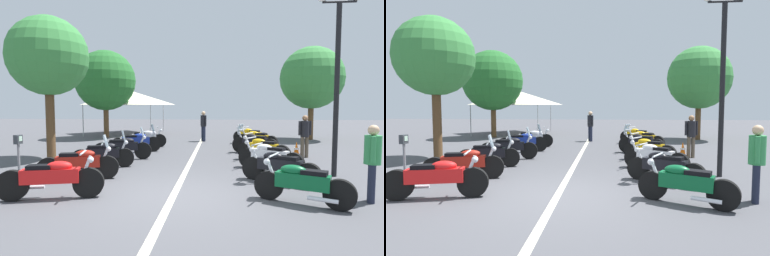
# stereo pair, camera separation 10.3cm
# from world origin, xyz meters

# --- Properties ---
(ground_plane) EXTENTS (80.00, 80.00, 0.00)m
(ground_plane) POSITION_xyz_m (0.00, 0.00, 0.00)
(ground_plane) COLOR #4C4C51
(lane_centre_stripe) EXTENTS (19.82, 0.16, 0.01)m
(lane_centre_stripe) POSITION_xyz_m (4.53, 0.00, 0.00)
(lane_centre_stripe) COLOR beige
(lane_centre_stripe) RESTS_ON ground_plane
(motorcycle_left_row_0) EXTENTS (0.81, 2.16, 1.01)m
(motorcycle_left_row_0) POSITION_xyz_m (-0.49, 2.53, 0.46)
(motorcycle_left_row_0) COLOR black
(motorcycle_left_row_0) RESTS_ON ground_plane
(motorcycle_left_row_1) EXTENTS (0.84, 2.07, 1.21)m
(motorcycle_left_row_1) POSITION_xyz_m (1.23, 2.73, 0.47)
(motorcycle_left_row_1) COLOR black
(motorcycle_left_row_1) RESTS_ON ground_plane
(motorcycle_left_row_2) EXTENTS (0.81, 1.94, 1.20)m
(motorcycle_left_row_2) POSITION_xyz_m (2.88, 2.69, 0.46)
(motorcycle_left_row_2) COLOR black
(motorcycle_left_row_2) RESTS_ON ground_plane
(motorcycle_left_row_3) EXTENTS (0.69, 2.15, 1.21)m
(motorcycle_left_row_3) POSITION_xyz_m (4.45, 2.55, 0.47)
(motorcycle_left_row_3) COLOR black
(motorcycle_left_row_3) RESTS_ON ground_plane
(motorcycle_left_row_4) EXTENTS (1.01, 2.05, 1.22)m
(motorcycle_left_row_4) POSITION_xyz_m (6.23, 2.52, 0.47)
(motorcycle_left_row_4) COLOR black
(motorcycle_left_row_4) RESTS_ON ground_plane
(motorcycle_left_row_5) EXTENTS (0.79, 2.12, 1.00)m
(motorcycle_left_row_5) POSITION_xyz_m (7.87, 2.58, 0.46)
(motorcycle_left_row_5) COLOR black
(motorcycle_left_row_5) RESTS_ON ground_plane
(motorcycle_right_row_0) EXTENTS (1.06, 1.83, 0.98)m
(motorcycle_right_row_0) POSITION_xyz_m (-0.39, -2.66, 0.44)
(motorcycle_right_row_0) COLOR black
(motorcycle_right_row_0) RESTS_ON ground_plane
(motorcycle_right_row_1) EXTENTS (1.24, 1.83, 0.99)m
(motorcycle_right_row_1) POSITION_xyz_m (1.30, -2.54, 0.45)
(motorcycle_right_row_1) COLOR black
(motorcycle_right_row_1) RESTS_ON ground_plane
(motorcycle_right_row_2) EXTENTS (1.35, 1.83, 1.00)m
(motorcycle_right_row_2) POSITION_xyz_m (2.88, -2.55, 0.46)
(motorcycle_right_row_2) COLOR black
(motorcycle_right_row_2) RESTS_ON ground_plane
(motorcycle_right_row_3) EXTENTS (1.21, 1.76, 1.01)m
(motorcycle_right_row_3) POSITION_xyz_m (4.44, -2.58, 0.46)
(motorcycle_right_row_3) COLOR black
(motorcycle_right_row_3) RESTS_ON ground_plane
(motorcycle_right_row_4) EXTENTS (1.15, 1.84, 1.23)m
(motorcycle_right_row_4) POSITION_xyz_m (6.22, -2.48, 0.48)
(motorcycle_right_row_4) COLOR black
(motorcycle_right_row_4) RESTS_ON ground_plane
(motorcycle_right_row_5) EXTENTS (1.27, 1.81, 1.01)m
(motorcycle_right_row_5) POSITION_xyz_m (7.88, -2.78, 0.46)
(motorcycle_right_row_5) COLOR black
(motorcycle_right_row_5) RESTS_ON ground_plane
(motorcycle_right_row_6) EXTENTS (1.38, 1.78, 1.01)m
(motorcycle_right_row_6) POSITION_xyz_m (9.48, -2.66, 0.46)
(motorcycle_right_row_6) COLOR black
(motorcycle_right_row_6) RESTS_ON ground_plane
(street_lamp_twin_globe) EXTENTS (0.32, 1.22, 5.16)m
(street_lamp_twin_globe) POSITION_xyz_m (2.25, -4.26, 3.50)
(street_lamp_twin_globe) COLOR black
(street_lamp_twin_globe) RESTS_ON ground_plane
(parking_meter) EXTENTS (0.19, 0.14, 1.29)m
(parking_meter) POSITION_xyz_m (0.34, 3.83, 0.90)
(parking_meter) COLOR slate
(parking_meter) RESTS_ON ground_plane
(traffic_cone_1) EXTENTS (0.36, 0.36, 0.61)m
(traffic_cone_1) POSITION_xyz_m (5.51, -4.02, 0.29)
(traffic_cone_1) COLOR orange
(traffic_cone_1) RESTS_ON ground_plane
(bystander_0) EXTENTS (0.49, 0.32, 1.60)m
(bystander_0) POSITION_xyz_m (-0.11, -4.14, 0.93)
(bystander_0) COLOR #1E2338
(bystander_0) RESTS_ON ground_plane
(bystander_1) EXTENTS (0.44, 0.35, 1.71)m
(bystander_1) POSITION_xyz_m (10.67, -0.14, 1.00)
(bystander_1) COLOR #1E2338
(bystander_1) RESTS_ON ground_plane
(bystander_2) EXTENTS (0.32, 0.52, 1.64)m
(bystander_2) POSITION_xyz_m (5.44, -4.31, 0.96)
(bystander_2) COLOR brown
(bystander_2) RESTS_ON ground_plane
(roadside_tree_0) EXTENTS (2.90, 2.90, 5.29)m
(roadside_tree_0) POSITION_xyz_m (4.34, 5.30, 3.81)
(roadside_tree_0) COLOR brown
(roadside_tree_0) RESTS_ON ground_plane
(roadside_tree_1) EXTENTS (3.77, 3.77, 5.50)m
(roadside_tree_1) POSITION_xyz_m (12.25, 6.13, 3.60)
(roadside_tree_1) COLOR brown
(roadside_tree_1) RESTS_ON ground_plane
(roadside_tree_2) EXTENTS (3.68, 3.68, 5.52)m
(roadside_tree_2) POSITION_xyz_m (12.19, -6.48, 3.67)
(roadside_tree_2) COLOR brown
(roadside_tree_2) RESTS_ON ground_plane
(event_tent) EXTENTS (5.04, 5.04, 3.20)m
(event_tent) POSITION_xyz_m (15.07, 5.65, 2.65)
(event_tent) COLOR beige
(event_tent) RESTS_ON ground_plane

